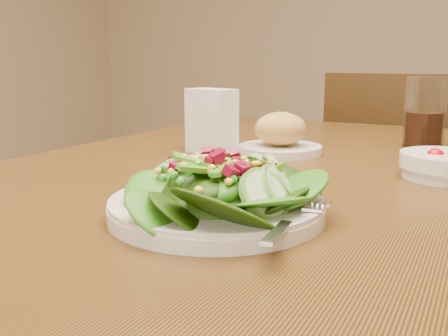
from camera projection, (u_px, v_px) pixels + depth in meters
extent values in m
cube|color=#5A3B15|center=(262.00, 175.00, 0.91)|extent=(0.90, 1.40, 0.04)
cylinder|color=#35210B|center=(231.00, 233.00, 1.72)|extent=(0.07, 0.07, 0.71)
cube|color=#35210B|center=(390.00, 202.00, 1.84)|extent=(0.43, 0.43, 0.04)
cylinder|color=#35210B|center=(443.00, 252.00, 1.95)|extent=(0.04, 0.04, 0.40)
cylinder|color=#35210B|center=(353.00, 237.00, 2.13)|extent=(0.04, 0.04, 0.40)
cylinder|color=#35210B|center=(428.00, 287.00, 1.65)|extent=(0.04, 0.04, 0.40)
cylinder|color=#35210B|center=(325.00, 265.00, 1.83)|extent=(0.04, 0.04, 0.40)
cube|color=#35210B|center=(382.00, 144.00, 1.62)|extent=(0.39, 0.05, 0.45)
cylinder|color=silver|center=(216.00, 209.00, 0.60)|extent=(0.26, 0.26, 0.02)
ellipsoid|color=black|center=(216.00, 187.00, 0.60)|extent=(0.18, 0.18, 0.04)
cube|color=silver|center=(295.00, 220.00, 0.53)|extent=(0.05, 0.18, 0.01)
cylinder|color=silver|center=(280.00, 149.00, 1.01)|extent=(0.17, 0.17, 0.02)
ellipsoid|color=gold|center=(281.00, 129.00, 1.01)|extent=(0.11, 0.11, 0.07)
cylinder|color=silver|center=(447.00, 166.00, 0.80)|extent=(0.15, 0.15, 0.04)
sphere|color=#C50002|center=(435.00, 158.00, 0.79)|extent=(0.03, 0.03, 0.03)
cylinder|color=silver|center=(425.00, 112.00, 1.08)|extent=(0.09, 0.09, 0.15)
cylinder|color=black|center=(423.00, 129.00, 1.09)|extent=(0.08, 0.08, 0.08)
cube|color=white|center=(212.00, 121.00, 1.01)|extent=(0.11, 0.08, 0.13)
cube|color=white|center=(212.00, 116.00, 1.01)|extent=(0.09, 0.07, 0.11)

